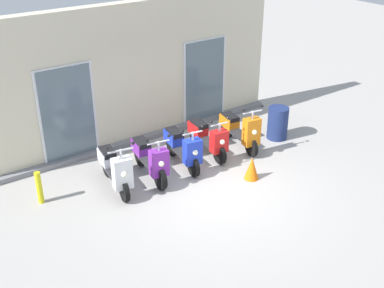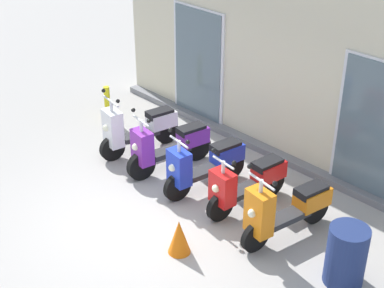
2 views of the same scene
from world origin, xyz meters
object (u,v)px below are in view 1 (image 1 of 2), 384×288
traffic_cone (252,168)px  scooter_red (208,137)px  trash_bin (278,123)px  scooter_blue (183,147)px  scooter_orange (240,129)px  curb_bollard (39,188)px  scooter_white (115,168)px  scooter_purple (150,158)px

traffic_cone → scooter_red: bearing=93.3°
trash_bin → scooter_blue: bearing=175.7°
scooter_orange → curb_bollard: bearing=174.7°
scooter_blue → scooter_red: bearing=8.8°
scooter_white → traffic_cone: size_ratio=3.07×
scooter_blue → traffic_cone: size_ratio=3.01×
traffic_cone → scooter_purple: bearing=142.2°
scooter_white → scooter_purple: scooter_white is taller
scooter_blue → trash_bin: scooter_blue is taller
scooter_purple → trash_bin: (3.65, -0.21, -0.04)m
scooter_purple → scooter_red: size_ratio=1.07×
scooter_purple → scooter_blue: 0.87m
scooter_blue → scooter_red: 0.82m
scooter_purple → traffic_cone: size_ratio=3.18×
scooter_orange → scooter_purple: bearing=178.9°
traffic_cone → scooter_white: bearing=152.4°
scooter_purple → traffic_cone: bearing=-37.8°
scooter_blue → scooter_orange: bearing=-1.5°
scooter_white → trash_bin: 4.51m
traffic_cone → trash_bin: size_ratio=0.62×
scooter_red → trash_bin: bearing=-9.5°
curb_bollard → traffic_cone: bearing=-23.3°
scooter_white → traffic_cone: scooter_white is taller
scooter_purple → scooter_red: bearing=4.1°
scooter_white → scooter_blue: bearing=-0.0°
curb_bollard → trash_bin: size_ratio=0.84×
scooter_purple → traffic_cone: scooter_purple is taller
curb_bollard → scooter_red: bearing=-4.0°
scooter_white → traffic_cone: bearing=-27.6°
scooter_red → trash_bin: size_ratio=1.86×
scooter_white → scooter_orange: 3.39m
traffic_cone → scooter_orange: bearing=59.3°
scooter_orange → traffic_cone: 1.55m
scooter_purple → trash_bin: 3.66m
trash_bin → curb_bollard: bearing=174.2°
scooter_orange → traffic_cone: bearing=-120.7°
curb_bollard → scooter_orange: bearing=-5.3°
scooter_white → scooter_blue: size_ratio=1.02×
scooter_white → scooter_red: (2.52, 0.13, -0.04)m
scooter_purple → scooter_orange: size_ratio=1.03×
scooter_orange → trash_bin: size_ratio=1.93×
scooter_orange → curb_bollard: scooter_orange is taller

